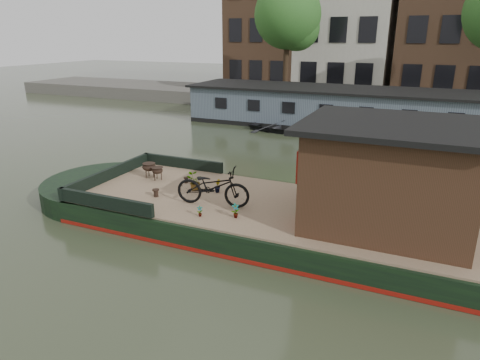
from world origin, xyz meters
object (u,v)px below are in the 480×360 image
at_px(cabin, 390,174).
at_px(dinghy, 280,125).
at_px(potted_plant_a, 236,211).
at_px(brazier_front, 149,170).
at_px(bicycle, 213,186).
at_px(brazier_rear, 158,174).

distance_m(cabin, dinghy, 13.27).
height_order(cabin, dinghy, cabin).
relative_size(potted_plant_a, brazier_front, 0.82).
distance_m(bicycle, potted_plant_a, 1.07).
height_order(brazier_rear, dinghy, brazier_rear).
height_order(cabin, bicycle, cabin).
relative_size(potted_plant_a, dinghy, 0.11).
distance_m(potted_plant_a, brazier_rear, 3.75).
relative_size(cabin, dinghy, 1.21).
relative_size(cabin, brazier_front, 8.76).
bearing_deg(potted_plant_a, dinghy, 103.93).
bearing_deg(cabin, bicycle, -172.01).
distance_m(cabin, potted_plant_a, 3.68).
xyz_separation_m(bicycle, brazier_rear, (-2.50, 1.14, -0.31)).
height_order(brazier_front, dinghy, brazier_front).
bearing_deg(potted_plant_a, brazier_front, 154.81).
bearing_deg(potted_plant_a, bicycle, 149.59).
height_order(cabin, brazier_front, cabin).
bearing_deg(brazier_rear, cabin, -4.62).
bearing_deg(potted_plant_a, brazier_rear, 153.91).
xyz_separation_m(bicycle, brazier_front, (-2.87, 1.25, -0.29)).
distance_m(brazier_front, brazier_rear, 0.40).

